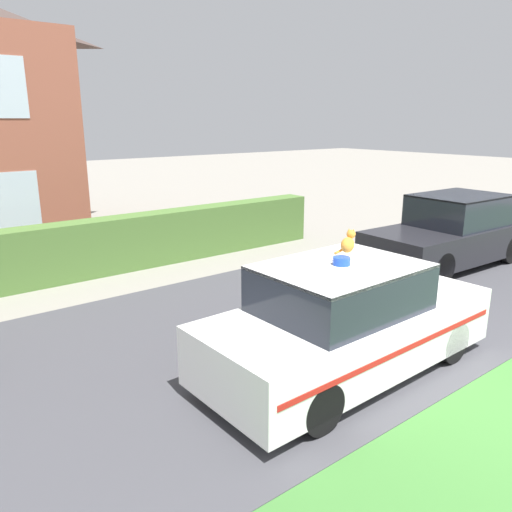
% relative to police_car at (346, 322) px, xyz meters
% --- Properties ---
extents(road_strip, '(28.00, 5.88, 0.01)m').
position_rel_police_car_xyz_m(road_strip, '(0.97, 1.72, -0.71)').
color(road_strip, '#424247').
rests_on(road_strip, ground).
extents(garden_hedge, '(9.70, 0.60, 1.21)m').
position_rel_police_car_xyz_m(garden_hedge, '(0.05, 6.28, -0.11)').
color(garden_hedge, '#4C7233').
rests_on(garden_hedge, ground).
extents(police_car, '(4.22, 1.75, 1.61)m').
position_rel_police_car_xyz_m(police_car, '(0.00, 0.00, 0.00)').
color(police_car, black).
rests_on(police_car, road_strip).
extents(cat, '(0.35, 0.22, 0.30)m').
position_rel_police_car_xyz_m(cat, '(0.09, 0.11, 1.02)').
color(cat, orange).
rests_on(cat, police_car).
extents(neighbour_car_far, '(4.34, 1.92, 1.60)m').
position_rel_police_car_xyz_m(neighbour_car_far, '(5.78, 2.01, 0.04)').
color(neighbour_car_far, black).
rests_on(neighbour_car_far, road_strip).
extents(wheelie_bin, '(0.79, 0.83, 1.03)m').
position_rel_police_car_xyz_m(wheelie_bin, '(3.96, 6.97, -0.20)').
color(wheelie_bin, '#474C8C').
rests_on(wheelie_bin, ground).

